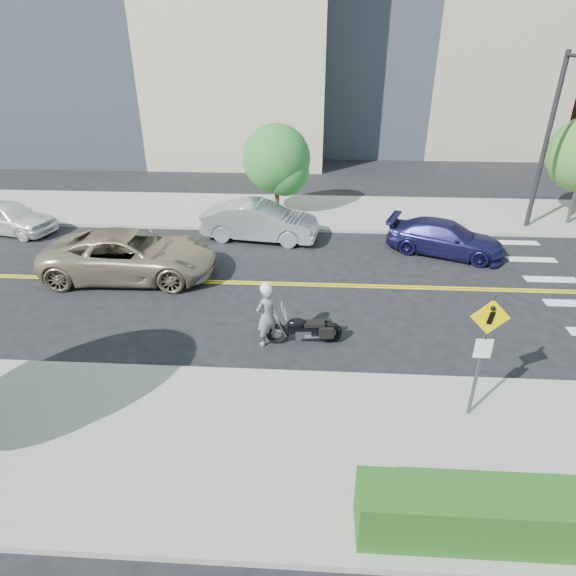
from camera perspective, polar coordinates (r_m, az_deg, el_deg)
The scene contains 12 objects.
ground_plane at distance 16.56m, azimuth 0.69°, elevation 0.45°, with size 120.00×120.00×0.00m, color black.
sidewalk_near at distance 10.43m, azimuth -1.46°, elevation -18.35°, with size 60.00×5.00×0.15m, color #9E9B91.
sidewalk_far at distance 23.45m, azimuth 1.60°, elevation 9.02°, with size 60.00×5.00×0.15m, color #9E9B91.
traffic_light at distance 22.06m, azimuth 29.75°, elevation 16.71°, with size 0.28×4.50×7.00m.
pedestrian_sign at distance 10.70m, azimuth 22.16°, elevation -6.34°, with size 0.78×0.08×3.00m.
motorcyclist at distance 12.97m, azimuth -2.56°, elevation -3.14°, with size 0.77×0.75×1.89m.
motorcycle at distance 13.20m, azimuth 2.00°, elevation -4.19°, with size 2.02×0.61×1.23m, color black, non-canonical shape.
suv at distance 17.65m, azimuth -18.15°, elevation 3.73°, with size 2.72×5.90×1.64m, color tan.
parked_car_white at distance 24.05m, azimuth -30.22°, elevation 7.27°, with size 1.65×4.09×1.39m, color white.
parked_car_silver at distance 20.13m, azimuth -3.35°, elevation 7.91°, with size 1.66×4.76×1.57m, color #B7B8BF.
parked_car_blue at distance 19.69m, azimuth 18.14°, elevation 5.66°, with size 1.81×4.45×1.29m, color navy.
tree_far_a at distance 22.56m, azimuth -1.36°, elevation 15.06°, with size 3.07×3.07×4.19m.
Camera 1 is at (0.69, -14.71, 7.59)m, focal length 30.00 mm.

